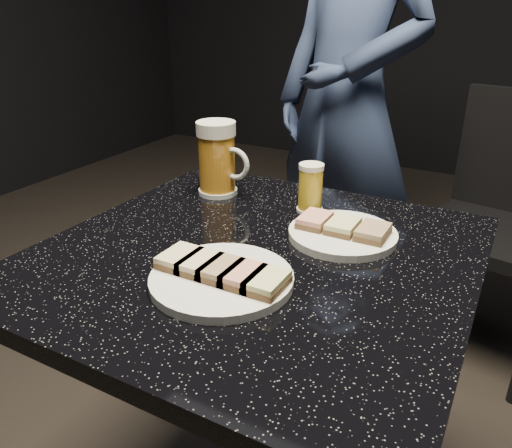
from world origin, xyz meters
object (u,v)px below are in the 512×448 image
at_px(plate_large, 222,279).
at_px(table, 256,365).
at_px(beer_tumbler, 310,188).
at_px(chair, 505,214).
at_px(plate_small, 342,234).
at_px(patron, 348,101).
at_px(beer_mug, 218,158).

distance_m(plate_large, table, 0.28).
distance_m(beer_tumbler, chair, 0.96).
distance_m(plate_large, plate_small, 0.26).
height_order(patron, beer_tumbler, patron).
bearing_deg(plate_large, chair, 73.27).
relative_size(plate_large, patron, 0.13).
bearing_deg(table, chair, 71.23).
distance_m(table, beer_tumbler, 0.36).
bearing_deg(chair, plate_large, -106.73).
bearing_deg(patron, table, -57.55).
bearing_deg(plate_small, plate_large, -113.91).
bearing_deg(patron, beer_tumbler, -54.20).
bearing_deg(plate_small, beer_mug, 165.08).
relative_size(plate_large, beer_tumbler, 2.21).
distance_m(patron, table, 1.08).
relative_size(table, beer_tumbler, 7.65).
distance_m(plate_small, chair, 0.99).
xyz_separation_m(plate_large, beer_mug, (-0.21, 0.32, 0.07)).
height_order(plate_small, table, plate_small).
relative_size(plate_small, beer_tumbler, 1.96).
bearing_deg(chair, patron, -176.59).
relative_size(plate_large, chair, 0.25).
height_order(patron, table, patron).
xyz_separation_m(plate_small, chair, (0.25, 0.93, -0.26)).
bearing_deg(beer_mug, chair, 56.41).
height_order(plate_small, beer_tumbler, beer_tumbler).
bearing_deg(plate_small, patron, 108.86).
bearing_deg(beer_tumbler, plate_large, -90.69).
relative_size(table, beer_mug, 4.75).
xyz_separation_m(plate_small, beer_mug, (-0.32, 0.08, 0.07)).
relative_size(beer_mug, chair, 0.18).
xyz_separation_m(plate_small, table, (-0.11, -0.12, -0.25)).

